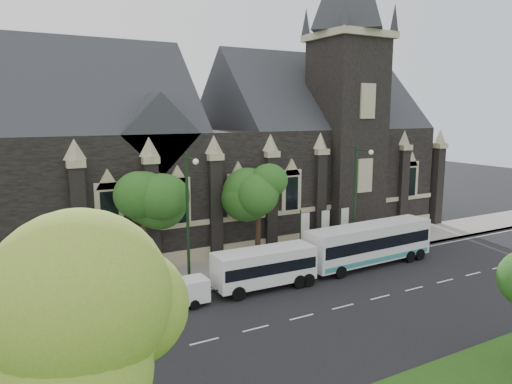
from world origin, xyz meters
TOP-DOWN VIEW (x-y plane):
  - ground at (0.00, 0.00)m, footprint 160.00×160.00m
  - sidewalk at (0.00, 9.50)m, footprint 80.00×5.00m
  - museum at (5.12, 18.78)m, footprint 40.00×17.70m
  - tree_park_near at (-11.77, -8.77)m, footprint 4.42×4.42m
  - tree_walk_right at (3.21, 10.71)m, footprint 4.08×4.08m
  - tree_walk_left at (-5.80, 10.70)m, footprint 3.91×3.91m
  - street_lamp_near at (10.00, 7.09)m, footprint 0.36×1.88m
  - street_lamp_mid at (-4.00, 7.09)m, footprint 0.36×1.88m
  - banner_flag_left at (6.29, 9.00)m, footprint 0.90×0.10m
  - banner_flag_center at (8.29, 9.00)m, footprint 0.90×0.10m
  - banner_flag_right at (10.29, 9.00)m, footprint 0.90×0.10m
  - tour_coach at (9.78, 5.19)m, footprint 10.94×2.86m
  - shuttle_bus at (0.39, 4.89)m, footprint 6.96×2.60m
  - box_trailer at (-4.95, 4.72)m, footprint 3.05×1.79m
  - sedan at (-8.83, 6.10)m, footprint 4.09×1.58m
  - car_far_red at (-13.42, 4.95)m, footprint 4.16×1.68m

SIDE VIEW (x-z plane):
  - ground at x=0.00m, z-range 0.00..0.00m
  - sidewalk at x=0.00m, z-range 0.00..0.15m
  - sedan at x=-8.83m, z-range 0.00..1.33m
  - car_far_red at x=-13.42m, z-range 0.00..1.41m
  - box_trailer at x=-4.95m, z-range 0.11..1.74m
  - shuttle_bus at x=0.39m, z-range 0.21..2.88m
  - tour_coach at x=9.78m, z-range 0.15..3.32m
  - banner_flag_left at x=6.29m, z-range 0.38..4.38m
  - banner_flag_center at x=8.29m, z-range 0.38..4.38m
  - banner_flag_right at x=10.29m, z-range 0.38..4.38m
  - street_lamp_near at x=10.00m, z-range 0.61..9.61m
  - street_lamp_mid at x=-4.00m, z-range 0.61..9.61m
  - tree_walk_left at x=-5.80m, z-range 1.91..9.55m
  - tree_walk_right at x=3.21m, z-range 1.92..9.72m
  - tree_park_near at x=-11.77m, z-range 2.14..10.70m
  - museum at x=5.12m, z-range -6.78..23.12m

